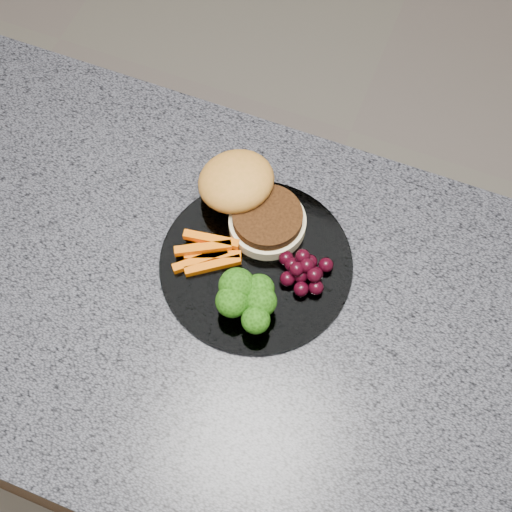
# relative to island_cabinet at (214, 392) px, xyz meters

# --- Properties ---
(room) EXTENTS (4.02, 4.02, 2.70)m
(room) POSITION_rel_island_cabinet_xyz_m (0.00, 0.00, 0.92)
(room) COLOR gray
(room) RESTS_ON ground
(island_cabinet) EXTENTS (1.20, 0.60, 0.86)m
(island_cabinet) POSITION_rel_island_cabinet_xyz_m (0.00, 0.00, 0.00)
(island_cabinet) COLOR #50361B
(island_cabinet) RESTS_ON ground
(countertop) EXTENTS (1.20, 0.60, 0.04)m
(countertop) POSITION_rel_island_cabinet_xyz_m (0.00, 0.00, 0.45)
(countertop) COLOR #54555F
(countertop) RESTS_ON island_cabinet
(plate) EXTENTS (0.26, 0.26, 0.01)m
(plate) POSITION_rel_island_cabinet_xyz_m (0.06, 0.07, 0.47)
(plate) COLOR white
(plate) RESTS_ON countertop
(burger) EXTENTS (0.20, 0.17, 0.06)m
(burger) POSITION_rel_island_cabinet_xyz_m (0.01, 0.15, 0.50)
(burger) COLOR beige
(burger) RESTS_ON plate
(carrot_sticks) EXTENTS (0.09, 0.08, 0.02)m
(carrot_sticks) POSITION_rel_island_cabinet_xyz_m (-0.01, 0.06, 0.48)
(carrot_sticks) COLOR #F46704
(carrot_sticks) RESTS_ON plate
(broccoli) EXTENTS (0.08, 0.08, 0.06)m
(broccoli) POSITION_rel_island_cabinet_xyz_m (0.07, 0.01, 0.51)
(broccoli) COLOR olive
(broccoli) RESTS_ON plate
(grape_bunch) EXTENTS (0.07, 0.07, 0.03)m
(grape_bunch) POSITION_rel_island_cabinet_xyz_m (0.12, 0.08, 0.49)
(grape_bunch) COLOR black
(grape_bunch) RESTS_ON plate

